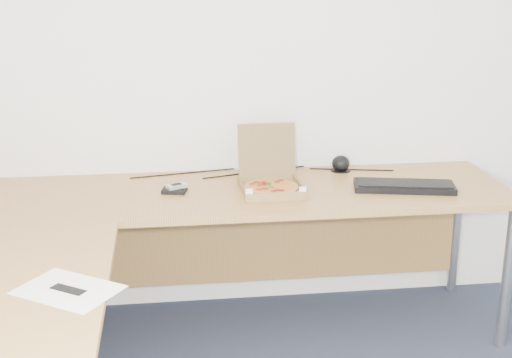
{
  "coord_description": "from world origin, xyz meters",
  "views": [
    {
      "loc": [
        -0.83,
        -1.7,
        1.75
      ],
      "look_at": [
        -0.45,
        1.28,
        0.82
      ],
      "focal_mm": 49.43,
      "sensor_mm": 36.0,
      "label": 1
    }
  ],
  "objects": [
    {
      "name": "room_shell",
      "position": [
        0.0,
        0.0,
        1.25
      ],
      "size": [
        3.5,
        3.5,
        2.5
      ],
      "primitive_type": null,
      "color": "white",
      "rests_on": "ground"
    },
    {
      "name": "dome_speaker",
      "position": [
        0.03,
        1.66,
        0.77
      ],
      "size": [
        0.1,
        0.1,
        0.09
      ],
      "primitive_type": "ellipsoid",
      "color": "black",
      "rests_on": "desk"
    },
    {
      "name": "paper_sheet",
      "position": [
        -1.17,
        0.44,
        0.73
      ],
      "size": [
        0.39,
        0.36,
        0.0
      ],
      "primitive_type": "cube",
      "rotation": [
        0.0,
        0.0,
        -0.6
      ],
      "color": "white",
      "rests_on": "desk"
    },
    {
      "name": "phone",
      "position": [
        -0.8,
        1.42,
        0.76
      ],
      "size": [
        0.1,
        0.08,
        0.02
      ],
      "primitive_type": "cube",
      "rotation": [
        0.0,
        0.0,
        0.44
      ],
      "color": "#B2B5BA",
      "rests_on": "wallet"
    },
    {
      "name": "desk",
      "position": [
        -0.82,
        0.97,
        0.7
      ],
      "size": [
        2.5,
        2.2,
        0.73
      ],
      "color": "#AB7A3E",
      "rests_on": "ground"
    },
    {
      "name": "drinking_glass",
      "position": [
        -0.37,
        1.59,
        0.79
      ],
      "size": [
        0.06,
        0.06,
        0.11
      ],
      "primitive_type": "cylinder",
      "color": "silver",
      "rests_on": "desk"
    },
    {
      "name": "keyboard",
      "position": [
        0.25,
        1.32,
        0.74
      ],
      "size": [
        0.49,
        0.26,
        0.03
      ],
      "primitive_type": "cube",
      "rotation": [
        0.0,
        0.0,
        -0.21
      ],
      "color": "black",
      "rests_on": "desk"
    },
    {
      "name": "pizza_box",
      "position": [
        -0.37,
        1.38,
        0.76
      ],
      "size": [
        0.28,
        0.32,
        0.28
      ],
      "rotation": [
        0.0,
        0.0,
        0.05
      ],
      "color": "olive",
      "rests_on": "desk"
    },
    {
      "name": "cable_bundle",
      "position": [
        -0.39,
        1.68,
        0.73
      ],
      "size": [
        0.64,
        0.13,
        0.01
      ],
      "primitive_type": null,
      "rotation": [
        0.0,
        0.0,
        0.14
      ],
      "color": "black",
      "rests_on": "desk"
    },
    {
      "name": "wallet",
      "position": [
        -0.81,
        1.41,
        0.74
      ],
      "size": [
        0.13,
        0.11,
        0.02
      ],
      "primitive_type": "cube",
      "rotation": [
        0.0,
        0.0,
        -0.23
      ],
      "color": "black",
      "rests_on": "desk"
    }
  ]
}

